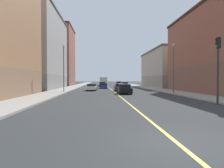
% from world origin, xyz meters
% --- Properties ---
extents(ground_plane, '(400.00, 400.00, 0.00)m').
position_xyz_m(ground_plane, '(0.00, 0.00, 0.00)').
color(ground_plane, '#2F3234').
rests_on(ground_plane, ground).
extents(sidewalk_left, '(3.72, 168.00, 0.15)m').
position_xyz_m(sidewalk_left, '(9.45, 49.00, 0.07)').
color(sidewalk_left, '#9E9B93').
rests_on(sidewalk_left, ground).
extents(sidewalk_right, '(3.72, 168.00, 0.15)m').
position_xyz_m(sidewalk_right, '(-9.45, 49.00, 0.07)').
color(sidewalk_right, '#9E9B93').
rests_on(sidewalk_right, ground).
extents(lane_center_stripe, '(0.16, 154.00, 0.01)m').
position_xyz_m(lane_center_stripe, '(0.00, 49.00, 0.01)').
color(lane_center_stripe, '#E5D14C').
rests_on(lane_center_stripe, ground).
extents(building_left_mid, '(10.73, 21.63, 9.96)m').
position_xyz_m(building_left_mid, '(16.52, 46.67, 4.99)').
color(building_left_mid, '#9D9688').
rests_on(building_left_mid, ground).
extents(building_right_midblock, '(10.73, 20.69, 16.67)m').
position_xyz_m(building_right_midblock, '(-16.52, 37.62, 8.35)').
color(building_right_midblock, gray).
rests_on(building_right_midblock, ground).
extents(building_right_distant, '(10.73, 15.07, 19.09)m').
position_xyz_m(building_right_distant, '(-16.52, 59.05, 9.55)').
color(building_right_distant, brown).
rests_on(building_right_distant, ground).
extents(traffic_light_left_near, '(0.40, 0.32, 5.52)m').
position_xyz_m(traffic_light_left_near, '(7.18, 9.22, 3.61)').
color(traffic_light_left_near, '#2D2D2D').
rests_on(traffic_light_left_near, ground).
extents(street_lamp_left_near, '(0.36, 0.36, 7.06)m').
position_xyz_m(street_lamp_left_near, '(8.19, 21.39, 4.43)').
color(street_lamp_left_near, '#4C4C51').
rests_on(street_lamp_left_near, ground).
extents(street_lamp_right_near, '(0.36, 0.36, 7.50)m').
position_xyz_m(street_lamp_right_near, '(-8.19, 25.44, 4.66)').
color(street_lamp_right_near, '#4C4C51').
rests_on(street_lamp_right_near, ground).
extents(car_orange, '(1.96, 4.46, 1.42)m').
position_xyz_m(car_orange, '(3.92, 58.93, 0.68)').
color(car_orange, orange).
rests_on(car_orange, ground).
extents(car_silver, '(2.02, 4.50, 1.40)m').
position_xyz_m(car_silver, '(4.06, 45.02, 0.68)').
color(car_silver, silver).
rests_on(car_silver, ground).
extents(car_teal, '(2.00, 4.63, 1.32)m').
position_xyz_m(car_teal, '(-1.64, 52.79, 0.64)').
color(car_teal, '#196670').
rests_on(car_teal, ground).
extents(car_white, '(1.97, 4.23, 1.27)m').
position_xyz_m(car_white, '(-3.95, 30.47, 0.63)').
color(car_white, white).
rests_on(car_white, ground).
extents(car_blue, '(1.86, 4.61, 1.22)m').
position_xyz_m(car_blue, '(-1.56, 39.61, 0.61)').
color(car_blue, '#23389E').
rests_on(car_blue, ground).
extents(car_maroon, '(1.94, 4.52, 1.32)m').
position_xyz_m(car_maroon, '(1.33, 29.31, 0.65)').
color(car_maroon, maroon).
rests_on(car_maroon, ground).
extents(car_black, '(1.86, 4.52, 1.41)m').
position_xyz_m(car_black, '(1.13, 22.18, 0.68)').
color(car_black, black).
rests_on(car_black, ground).
extents(box_truck, '(2.49, 7.79, 2.80)m').
position_xyz_m(box_truck, '(-1.13, 61.24, 1.53)').
color(box_truck, navy).
rests_on(box_truck, ground).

